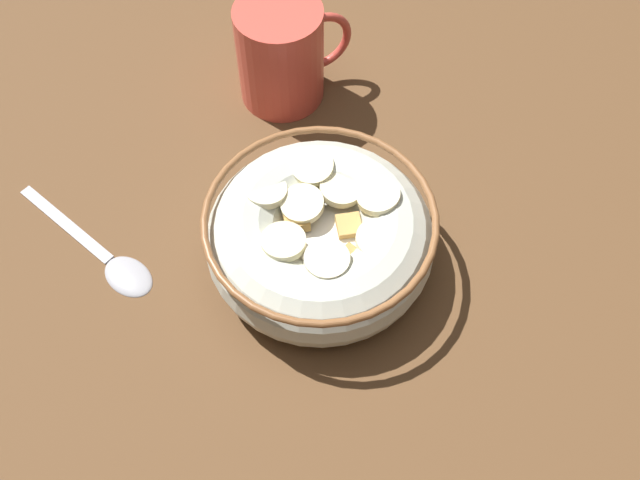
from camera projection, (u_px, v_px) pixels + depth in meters
ground_plane at (320, 264)px, 61.38cm from camera, size 120.07×120.07×2.00cm
cereal_bowl at (320, 237)px, 57.53cm from camera, size 18.53×18.53×6.93cm
spoon at (111, 261)px, 60.00cm from camera, size 9.04×15.47×0.80cm
coffee_mug at (282, 54)px, 66.34cm from camera, size 11.30×8.10×10.00cm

